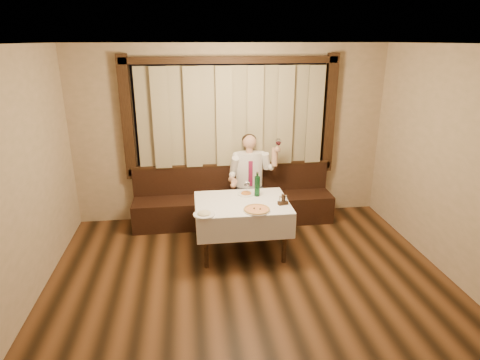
{
  "coord_description": "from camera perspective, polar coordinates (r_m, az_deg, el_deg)",
  "views": [
    {
      "loc": [
        -0.68,
        -3.3,
        2.84
      ],
      "look_at": [
        0.0,
        1.9,
        1.0
      ],
      "focal_mm": 30.0,
      "sensor_mm": 36.0,
      "label": 1
    }
  ],
  "objects": [
    {
      "name": "green_bottle",
      "position": [
        5.61,
        2.46,
        -0.83
      ],
      "size": [
        0.08,
        0.08,
        0.35
      ],
      "rotation": [
        0.0,
        0.0,
        -0.24
      ],
      "color": "#115022",
      "rests_on": "dining_table"
    },
    {
      "name": "pasta_cream",
      "position": [
        5.06,
        -5.13,
        -4.6
      ],
      "size": [
        0.28,
        0.28,
        0.09
      ],
      "rotation": [
        0.0,
        0.0,
        0.11
      ],
      "color": "white",
      "rests_on": "dining_table"
    },
    {
      "name": "table_wine_glass",
      "position": [
        5.63,
        1.0,
        -0.68
      ],
      "size": [
        0.08,
        0.08,
        0.21
      ],
      "rotation": [
        0.0,
        0.0,
        -0.32
      ],
      "color": "white",
      "rests_on": "dining_table"
    },
    {
      "name": "pasta_red",
      "position": [
        5.7,
        0.89,
        -1.75
      ],
      "size": [
        0.24,
        0.24,
        0.08
      ],
      "rotation": [
        0.0,
        0.0,
        0.1
      ],
      "color": "white",
      "rests_on": "dining_table"
    },
    {
      "name": "banquette",
      "position": [
        6.56,
        -0.94,
        -3.32
      ],
      "size": [
        3.2,
        0.61,
        0.94
      ],
      "color": "black",
      "rests_on": "ground"
    },
    {
      "name": "pizza",
      "position": [
        5.17,
        2.4,
        -4.23
      ],
      "size": [
        0.36,
        0.36,
        0.04
      ],
      "rotation": [
        0.0,
        0.0,
        0.41
      ],
      "color": "white",
      "rests_on": "dining_table"
    },
    {
      "name": "cruet_caddy",
      "position": [
        5.38,
        6.13,
        -2.98
      ],
      "size": [
        0.14,
        0.09,
        0.14
      ],
      "rotation": [
        0.0,
        0.0,
        0.21
      ],
      "color": "black",
      "rests_on": "dining_table"
    },
    {
      "name": "dining_table",
      "position": [
        5.5,
        0.27,
        -4.12
      ],
      "size": [
        1.27,
        0.97,
        0.76
      ],
      "color": "black",
      "rests_on": "ground"
    },
    {
      "name": "room",
      "position": [
        4.53,
        1.53,
        2.11
      ],
      "size": [
        5.01,
        6.01,
        2.81
      ],
      "color": "black",
      "rests_on": "ground"
    },
    {
      "name": "seated_man",
      "position": [
        6.33,
        1.48,
        0.91
      ],
      "size": [
        0.81,
        0.6,
        1.45
      ],
      "color": "black",
      "rests_on": "ground"
    }
  ]
}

